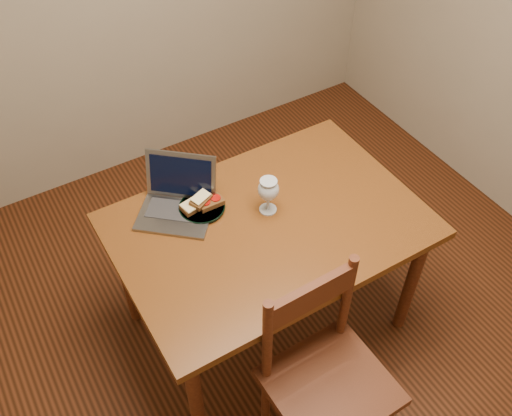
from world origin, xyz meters
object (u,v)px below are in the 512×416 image
milk_glass (268,196)px  laptop (178,197)px  chair (327,374)px  table (269,236)px  plate (202,208)px

milk_glass → laptop: bearing=145.8°
milk_glass → laptop: 0.39m
chair → laptop: (-0.17, 0.90, 0.28)m
table → chair: (-0.12, -0.61, -0.13)m
table → laptop: 0.43m
plate → milk_glass: milk_glass is taller
chair → table: bearing=78.3°
chair → milk_glass: (0.15, 0.68, 0.31)m
chair → plate: bearing=95.3°
plate → milk_glass: (0.24, -0.15, 0.08)m
chair → plate: 0.87m
table → milk_glass: 0.19m
table → plate: (-0.21, 0.22, 0.09)m
table → plate: bearing=133.4°
laptop → milk_glass: bearing=6.8°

